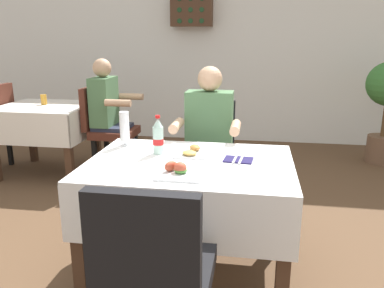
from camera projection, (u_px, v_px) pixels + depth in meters
name	position (u px, v px, depth m)	size (l,w,h in m)	color
back_wall	(231.00, 34.00, 5.42)	(11.00, 0.12, 3.02)	white
main_dining_table	(189.00, 188.00, 2.37)	(1.22, 0.90, 0.76)	white
chair_far_diner_seat	(207.00, 154.00, 3.17)	(0.44, 0.50, 0.97)	black
chair_near_camera_side	(154.00, 273.00, 1.58)	(0.44, 0.50, 0.97)	black
seated_diner_far	(208.00, 138.00, 3.02)	(0.50, 0.46, 1.26)	#282D42
plate_near_camera	(179.00, 171.00, 2.10)	(0.25, 0.25, 0.07)	white
plate_far_diner	(193.00, 152.00, 2.45)	(0.23, 0.23, 0.05)	white
beer_glass_left	(125.00, 128.00, 2.63)	(0.07, 0.07, 0.23)	white
cola_bottle_primary	(158.00, 137.00, 2.45)	(0.07, 0.07, 0.25)	silver
napkin_cutlery_set	(238.00, 160.00, 2.34)	(0.18, 0.19, 0.01)	#231E4C
background_dining_table	(47.00, 123.00, 4.24)	(0.95, 0.83, 0.76)	white
background_chair_right	(106.00, 126.00, 4.14)	(0.50, 0.44, 0.97)	#4C2319
background_patron	(110.00, 112.00, 4.09)	(0.46, 0.50, 1.26)	#282D42
background_table_tumbler	(44.00, 100.00, 4.23)	(0.06, 0.06, 0.11)	#C68928
wall_bottle_rack	(192.00, 10.00, 5.27)	(0.56, 0.21, 0.42)	#472D1E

